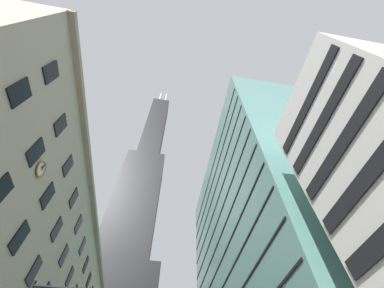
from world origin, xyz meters
name	(u,v)px	position (x,y,z in m)	size (l,w,h in m)	color
dark_skyscraper	(129,233)	(-12.95, 82.41, 62.68)	(29.22, 29.22, 214.18)	black
glass_office_midrise	(261,249)	(19.29, 29.82, 27.29)	(16.68, 47.31, 54.58)	slate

